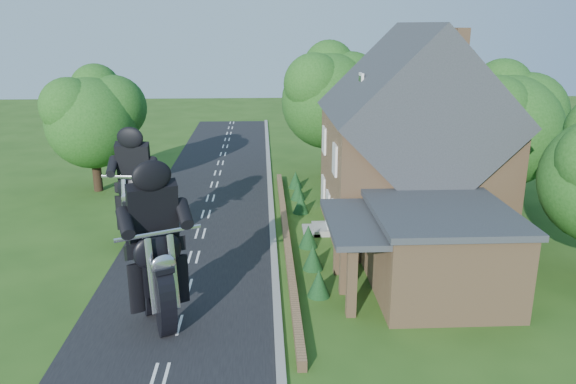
{
  "coord_description": "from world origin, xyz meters",
  "views": [
    {
      "loc": [
        3.16,
        -20.7,
        10.18
      ],
      "look_at": [
        4.33,
        3.81,
        2.8
      ],
      "focal_mm": 35.0,
      "sensor_mm": 36.0,
      "label": 1
    }
  ],
  "objects_px": {
    "annex": "(436,250)",
    "garden_wall": "(286,236)",
    "house": "(411,147)",
    "motorcycle_lead": "(159,302)",
    "motorcycle_follow": "(139,227)"
  },
  "relations": [
    {
      "from": "garden_wall",
      "to": "house",
      "type": "bearing_deg",
      "value": 9.17
    },
    {
      "from": "motorcycle_lead",
      "to": "motorcycle_follow",
      "type": "xyz_separation_m",
      "value": [
        -2.29,
        7.71,
        -0.04
      ]
    },
    {
      "from": "annex",
      "to": "motorcycle_lead",
      "type": "height_order",
      "value": "annex"
    },
    {
      "from": "house",
      "to": "annex",
      "type": "bearing_deg",
      "value": -95.24
    },
    {
      "from": "annex",
      "to": "motorcycle_follow",
      "type": "height_order",
      "value": "annex"
    },
    {
      "from": "annex",
      "to": "garden_wall",
      "type": "bearing_deg",
      "value": 133.84
    },
    {
      "from": "house",
      "to": "motorcycle_follow",
      "type": "xyz_separation_m",
      "value": [
        -13.25,
        -1.22,
        -3.49
      ]
    },
    {
      "from": "annex",
      "to": "house",
      "type": "bearing_deg",
      "value": 84.76
    },
    {
      "from": "garden_wall",
      "to": "motorcycle_lead",
      "type": "xyz_separation_m",
      "value": [
        -4.77,
        -7.94,
        0.7
      ]
    },
    {
      "from": "annex",
      "to": "motorcycle_lead",
      "type": "relative_size",
      "value": 3.65
    },
    {
      "from": "house",
      "to": "annex",
      "type": "xyz_separation_m",
      "value": [
        -0.62,
        -6.8,
        -2.58
      ]
    },
    {
      "from": "house",
      "to": "garden_wall",
      "type": "bearing_deg",
      "value": -170.83
    },
    {
      "from": "house",
      "to": "annex",
      "type": "height_order",
      "value": "house"
    },
    {
      "from": "garden_wall",
      "to": "annex",
      "type": "relative_size",
      "value": 3.12
    },
    {
      "from": "house",
      "to": "motorcycle_lead",
      "type": "bearing_deg",
      "value": -140.81
    }
  ]
}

